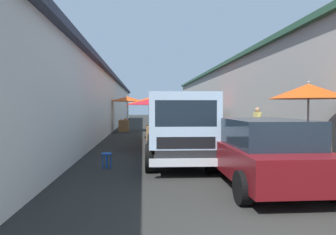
# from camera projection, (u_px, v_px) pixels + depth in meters

# --- Properties ---
(ground) EXTENTS (90.00, 90.00, 0.00)m
(ground) POSITION_uv_depth(u_px,v_px,m) (177.00, 137.00, 17.13)
(ground) COLOR #282826
(building_left_whitewash) EXTENTS (49.80, 7.50, 3.87)m
(building_left_whitewash) POSITION_uv_depth(u_px,v_px,m) (53.00, 103.00, 18.67)
(building_left_whitewash) COLOR silver
(building_left_whitewash) RESTS_ON ground
(building_right_concrete) EXTENTS (49.80, 7.50, 4.87)m
(building_right_concrete) POSITION_uv_depth(u_px,v_px,m) (285.00, 96.00, 19.90)
(building_right_concrete) COLOR gray
(building_right_concrete) RESTS_ON ground
(fruit_stall_near_right) EXTENTS (2.44, 2.44, 2.47)m
(fruit_stall_near_right) POSITION_uv_depth(u_px,v_px,m) (127.00, 104.00, 20.38)
(fruit_stall_near_right) COLOR #9E9EA3
(fruit_stall_near_right) RESTS_ON ground
(fruit_stall_far_right) EXTENTS (2.46, 2.46, 2.17)m
(fruit_stall_far_right) POSITION_uv_depth(u_px,v_px,m) (155.00, 107.00, 12.34)
(fruit_stall_far_right) COLOR #9E9EA3
(fruit_stall_far_right) RESTS_ON ground
(fruit_stall_far_left) EXTENTS (2.58, 2.58, 2.11)m
(fruit_stall_far_left) POSITION_uv_depth(u_px,v_px,m) (205.00, 108.00, 20.85)
(fruit_stall_far_left) COLOR #9E9EA3
(fruit_stall_far_left) RESTS_ON ground
(fruit_stall_near_left) EXTENTS (2.65, 2.65, 2.33)m
(fruit_stall_near_left) POSITION_uv_depth(u_px,v_px,m) (153.00, 105.00, 15.64)
(fruit_stall_near_left) COLOR #9E9EA3
(fruit_stall_near_left) RESTS_ON ground
(fruit_stall_mid_lane) EXTENTS (2.19, 2.19, 2.44)m
(fruit_stall_mid_lane) POSITION_uv_depth(u_px,v_px,m) (309.00, 104.00, 8.52)
(fruit_stall_mid_lane) COLOR #9E9EA3
(fruit_stall_mid_lane) RESTS_ON ground
(hatchback_car) EXTENTS (3.93, 1.95, 1.45)m
(hatchback_car) POSITION_uv_depth(u_px,v_px,m) (262.00, 151.00, 6.56)
(hatchback_car) COLOR #600F14
(hatchback_car) RESTS_ON ground
(delivery_truck) EXTENTS (4.98, 2.10, 2.08)m
(delivery_truck) POSITION_uv_depth(u_px,v_px,m) (181.00, 130.00, 8.53)
(delivery_truck) COLOR black
(delivery_truck) RESTS_ON ground
(vendor_by_crates) EXTENTS (0.66, 0.23, 1.69)m
(vendor_by_crates) POSITION_uv_depth(u_px,v_px,m) (257.00, 122.00, 14.02)
(vendor_by_crates) COLOR navy
(vendor_by_crates) RESTS_ON ground
(vendor_in_shade) EXTENTS (0.45, 0.52, 1.60)m
(vendor_in_shade) POSITION_uv_depth(u_px,v_px,m) (156.00, 120.00, 18.08)
(vendor_in_shade) COLOR #665B4C
(vendor_in_shade) RESTS_ON ground
(parked_scooter) EXTENTS (1.69, 0.33, 1.14)m
(parked_scooter) POSITION_uv_depth(u_px,v_px,m) (248.00, 136.00, 13.12)
(parked_scooter) COLOR black
(parked_scooter) RESTS_ON ground
(plastic_stool) EXTENTS (0.30, 0.30, 0.43)m
(plastic_stool) POSITION_uv_depth(u_px,v_px,m) (107.00, 157.00, 8.27)
(plastic_stool) COLOR #194CB2
(plastic_stool) RESTS_ON ground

